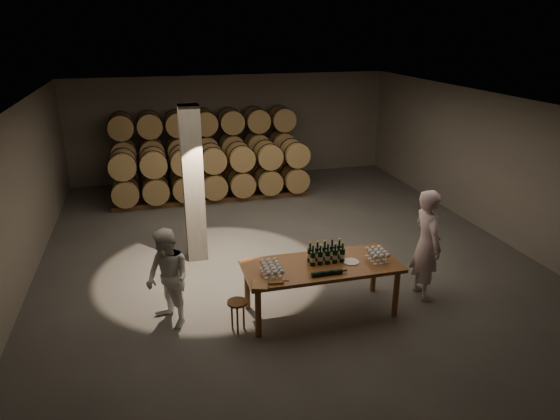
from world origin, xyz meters
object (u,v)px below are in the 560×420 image
object	(u,v)px
tasting_table	(321,270)
notebook_near	(275,281)
bottle_cluster	(326,255)
stool	(237,307)
person_man	(427,244)
person_woman	(168,279)
plate	(351,262)

from	to	relation	value
tasting_table	notebook_near	world-z (taller)	notebook_near
bottle_cluster	stool	world-z (taller)	bottle_cluster
bottle_cluster	person_man	distance (m)	1.87
tasting_table	person_woman	xyz separation A→B (m)	(-2.49, 0.30, 0.03)
plate	notebook_near	world-z (taller)	notebook_near
tasting_table	bottle_cluster	distance (m)	0.27
stool	tasting_table	bearing A→B (deg)	7.85
notebook_near	person_woman	xyz separation A→B (m)	(-1.60, 0.67, -0.09)
notebook_near	stool	distance (m)	0.77
person_man	notebook_near	bearing A→B (deg)	100.61
plate	stool	bearing A→B (deg)	-175.58
tasting_table	stool	size ratio (longest dim) A/B	4.83
bottle_cluster	stool	bearing A→B (deg)	-169.82
tasting_table	plate	xyz separation A→B (m)	(0.50, -0.05, 0.11)
tasting_table	notebook_near	bearing A→B (deg)	-156.97
person_woman	bottle_cluster	bearing A→B (deg)	56.29
stool	person_woman	xyz separation A→B (m)	(-1.02, 0.50, 0.39)
plate	person_woman	size ratio (longest dim) A/B	0.17
bottle_cluster	notebook_near	size ratio (longest dim) A/B	2.67
bottle_cluster	stool	distance (m)	1.70
tasting_table	plate	bearing A→B (deg)	-5.70
bottle_cluster	person_woman	bearing A→B (deg)	175.26
tasting_table	person_man	distance (m)	1.98
bottle_cluster	notebook_near	xyz separation A→B (m)	(-0.99, -0.46, -0.11)
tasting_table	notebook_near	distance (m)	0.97
notebook_near	person_man	xyz separation A→B (m)	(2.86, 0.43, 0.09)
tasting_table	stool	distance (m)	1.52
bottle_cluster	notebook_near	world-z (taller)	bottle_cluster
plate	person_woman	bearing A→B (deg)	173.41
tasting_table	notebook_near	size ratio (longest dim) A/B	11.40
person_woman	stool	bearing A→B (deg)	35.06
bottle_cluster	notebook_near	distance (m)	1.10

